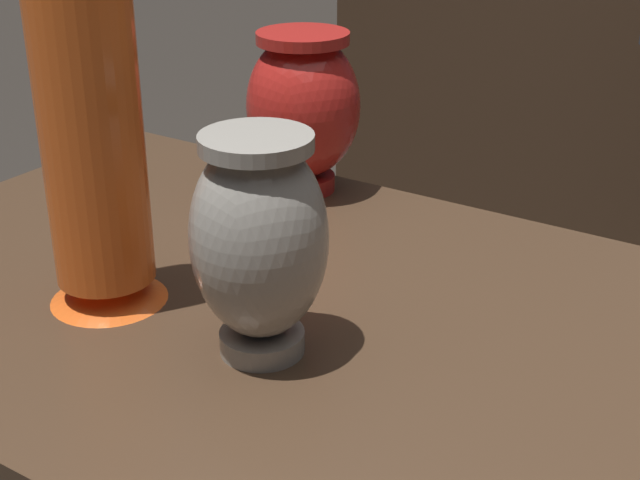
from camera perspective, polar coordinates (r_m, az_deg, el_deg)
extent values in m
cube|color=#422D1E|center=(0.87, 3.43, -7.02)|extent=(1.20, 0.64, 0.05)
cylinder|color=gray|center=(0.82, -3.64, -6.30)|extent=(0.08, 0.08, 0.02)
ellipsoid|color=gray|center=(0.77, -3.84, 0.10)|extent=(0.12, 0.12, 0.18)
cylinder|color=gray|center=(0.74, -4.02, 6.12)|extent=(0.10, 0.10, 0.01)
cylinder|color=red|center=(1.17, -1.01, 3.66)|extent=(0.08, 0.08, 0.02)
ellipsoid|color=red|center=(1.13, -1.05, 8.37)|extent=(0.14, 0.14, 0.18)
cylinder|color=red|center=(1.11, -1.08, 12.55)|extent=(0.11, 0.11, 0.01)
cone|color=#E55B1E|center=(0.92, -13.08, -2.93)|extent=(0.11, 0.11, 0.03)
cylinder|color=#E55B1E|center=(0.86, -14.08, 6.35)|extent=(0.09, 0.09, 0.29)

